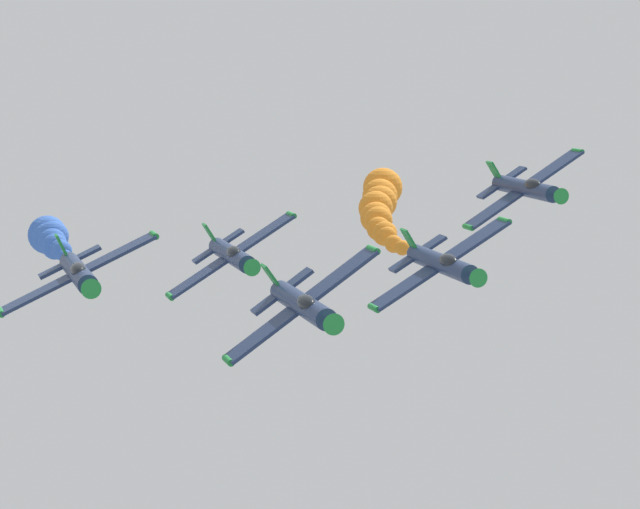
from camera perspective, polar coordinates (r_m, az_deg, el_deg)
The scene contains 7 objects.
airplane_lead at distance 74.36m, azimuth -0.66°, elevation -1.92°, with size 8.04×10.35×5.78m.
airplane_left_inner at distance 85.15m, azimuth 4.69°, elevation -0.35°, with size 8.38×10.35×5.24m.
smoke_trail_left_inner at distance 106.76m, azimuth 2.31°, elevation 1.92°, with size 7.13×21.84×4.00m.
airplane_right_inner at distance 81.39m, azimuth -9.20°, elevation -0.69°, with size 8.81×10.35×4.37m.
smoke_trail_right_inner at distance 102.37m, azimuth -10.25°, elevation 0.66°, with size 2.89×20.62×3.28m.
airplane_left_outer at distance 93.07m, azimuth -3.38°, elevation -0.01°, with size 8.31×10.35×5.35m.
airplane_right_outer at distance 100.19m, azimuth 7.86°, elevation 2.52°, with size 8.28×10.35×5.40m.
Camera 1 is at (23.01, 82.53, 104.55)m, focal length 83.89 mm.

